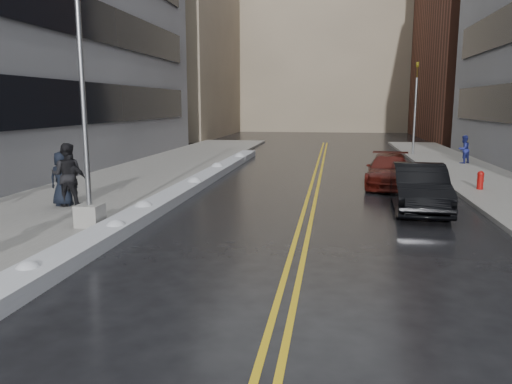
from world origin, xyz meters
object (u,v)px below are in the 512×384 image
at_px(fire_hydrant, 480,179).
at_px(pedestrian_b, 67,175).
at_px(lamppost, 86,139).
at_px(traffic_signal, 415,105).
at_px(car_black, 419,188).
at_px(pedestrian_d, 71,180).
at_px(pedestrian_c, 63,179).
at_px(pedestrian_east, 464,149).
at_px(car_maroon, 389,171).

bearing_deg(fire_hydrant, pedestrian_b, -159.00).
height_order(lamppost, traffic_signal, lamppost).
distance_m(pedestrian_b, car_black, 11.52).
distance_m(lamppost, traffic_signal, 24.98).
distance_m(traffic_signal, pedestrian_d, 23.98).
distance_m(fire_hydrant, pedestrian_c, 15.51).
xyz_separation_m(pedestrian_c, pedestrian_east, (16.01, 14.60, -0.11)).
relative_size(lamppost, pedestrian_c, 4.23).
distance_m(lamppost, car_maroon, 12.89).
bearing_deg(pedestrian_c, traffic_signal, -127.27).
relative_size(fire_hydrant, pedestrian_d, 0.43).
height_order(fire_hydrant, pedestrian_d, pedestrian_d).
bearing_deg(pedestrian_east, fire_hydrant, 43.76).
height_order(pedestrian_c, car_black, pedestrian_c).
height_order(lamppost, pedestrian_c, lamppost).
height_order(lamppost, pedestrian_b, lamppost).
bearing_deg(car_maroon, pedestrian_east, 65.06).
bearing_deg(pedestrian_d, car_maroon, -160.71).
distance_m(fire_hydrant, pedestrian_east, 9.21).
distance_m(fire_hydrant, traffic_signal, 14.30).
bearing_deg(car_maroon, car_black, -78.34).
bearing_deg(car_maroon, pedestrian_c, -142.50).
distance_m(traffic_signal, pedestrian_c, 24.14).
xyz_separation_m(pedestrian_c, pedestrian_d, (0.32, -0.03, -0.05)).
bearing_deg(pedestrian_c, pedestrian_b, -171.51).
relative_size(fire_hydrant, pedestrian_c, 0.41).
xyz_separation_m(traffic_signal, car_maroon, (-2.87, -12.89, -2.73)).
height_order(lamppost, pedestrian_east, lamppost).
bearing_deg(traffic_signal, pedestrian_b, -125.34).
relative_size(pedestrian_c, car_black, 0.39).
height_order(lamppost, pedestrian_d, lamppost).
bearing_deg(traffic_signal, lamppost, -118.21).
height_order(pedestrian_b, car_black, pedestrian_b).
relative_size(pedestrian_c, car_maroon, 0.39).
xyz_separation_m(traffic_signal, car_black, (-2.44, -17.83, -2.64)).
xyz_separation_m(traffic_signal, pedestrian_d, (-13.66, -19.56, -2.40)).
relative_size(traffic_signal, car_black, 1.29).
xyz_separation_m(fire_hydrant, pedestrian_east, (1.52, 9.07, 0.39)).
relative_size(traffic_signal, pedestrian_c, 3.33).
xyz_separation_m(fire_hydrant, pedestrian_d, (-14.16, -5.56, 0.46)).
relative_size(pedestrian_b, car_black, 0.44).
relative_size(pedestrian_b, car_maroon, 0.45).
height_order(traffic_signal, car_black, traffic_signal).
height_order(pedestrian_b, car_maroon, pedestrian_b).
relative_size(pedestrian_b, pedestrian_d, 1.21).
bearing_deg(fire_hydrant, pedestrian_east, 80.49).
height_order(fire_hydrant, pedestrian_c, pedestrian_c).
relative_size(fire_hydrant, pedestrian_b, 0.35).
distance_m(pedestrian_b, car_maroon, 12.81).
height_order(traffic_signal, pedestrian_east, traffic_signal).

